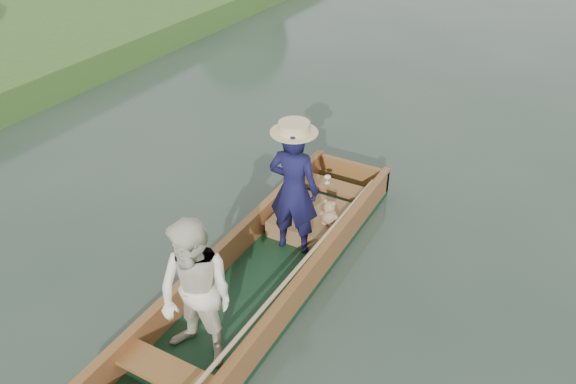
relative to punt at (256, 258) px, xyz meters
The scene contains 2 objects.
ground 0.56m from the punt, 97.58° to the left, with size 120.00×120.00×0.00m, color #283D30.
punt is the anchor object (origin of this frame).
Camera 1 is at (2.53, -3.98, 4.31)m, focal length 35.00 mm.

